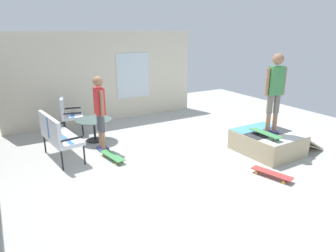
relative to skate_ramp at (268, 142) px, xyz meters
name	(u,v)px	position (x,y,z in m)	size (l,w,h in m)	color
ground_plane	(186,160)	(0.66, 1.85, -0.29)	(12.00, 12.00, 0.10)	#B2B2AD
house_facade	(105,77)	(4.46, 2.34, 1.11)	(0.23, 6.00, 2.70)	beige
skate_ramp	(268,142)	(0.00, 0.00, 0.00)	(1.39, 1.86, 0.48)	tan
patio_bench	(57,133)	(2.00, 4.32, 0.37)	(1.31, 0.70, 1.02)	black
patio_chair_near_house	(68,112)	(3.68, 3.70, 0.37)	(0.73, 0.67, 1.02)	black
patio_table	(94,126)	(2.77, 3.27, 0.16)	(0.90, 0.90, 0.57)	black
person_watching	(100,108)	(2.09, 3.30, 0.79)	(0.48, 0.24, 1.75)	navy
person_skater	(275,87)	(-0.03, 0.00, 1.29)	(0.31, 0.46, 1.78)	navy
skateboard_by_bench	(112,156)	(1.41, 3.30, -0.16)	(0.82, 0.34, 0.10)	#3F8C4C
skateboard_spare	(272,173)	(-0.95, 0.93, -0.16)	(0.82, 0.40, 0.10)	#B23838
skateboard_on_ramp	(265,133)	(-0.18, 0.33, 0.33)	(0.80, 0.21, 0.10)	#3F8C4C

